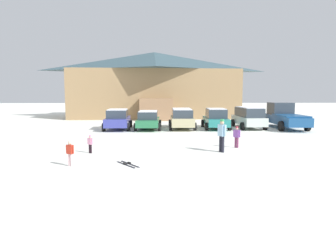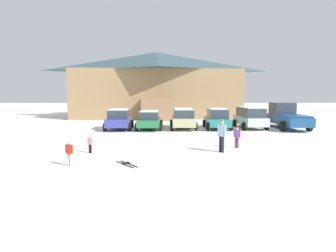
% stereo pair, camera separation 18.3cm
% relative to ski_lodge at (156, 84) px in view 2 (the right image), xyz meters
% --- Properties ---
extents(ground, '(160.00, 160.00, 0.00)m').
position_rel_ski_lodge_xyz_m(ground, '(0.68, -28.14, -4.08)').
color(ground, white).
extents(ski_lodge, '(20.84, 12.23, 8.06)m').
position_rel_ski_lodge_xyz_m(ski_lodge, '(0.00, 0.00, 0.00)').
color(ski_lodge, '#997950').
rests_on(ski_lodge, ground).
extents(parked_blue_hatchback, '(2.25, 4.26, 1.67)m').
position_rel_ski_lodge_xyz_m(parked_blue_hatchback, '(-2.80, -13.59, -3.24)').
color(parked_blue_hatchback, '#363D95').
rests_on(parked_blue_hatchback, ground).
extents(parked_green_coupe, '(2.17, 4.58, 1.52)m').
position_rel_ski_lodge_xyz_m(parked_green_coupe, '(-0.30, -13.47, -3.30)').
color(parked_green_coupe, '#277046').
rests_on(parked_green_coupe, ground).
extents(parked_beige_suv, '(2.21, 4.49, 1.69)m').
position_rel_ski_lodge_xyz_m(parked_beige_suv, '(2.50, -13.27, -3.17)').
color(parked_beige_suv, tan).
rests_on(parked_beige_suv, ground).
extents(parked_teal_hatchback, '(2.17, 4.31, 1.71)m').
position_rel_ski_lodge_xyz_m(parked_teal_hatchback, '(5.34, -13.39, -3.23)').
color(parked_teal_hatchback, '#247D78').
rests_on(parked_teal_hatchback, ground).
extents(parked_silver_wagon, '(2.20, 4.54, 1.80)m').
position_rel_ski_lodge_xyz_m(parked_silver_wagon, '(8.22, -13.05, -3.12)').
color(parked_silver_wagon, silver).
rests_on(parked_silver_wagon, ground).
extents(pickup_truck, '(2.38, 5.88, 2.15)m').
position_rel_ski_lodge_xyz_m(pickup_truck, '(11.23, -13.17, -3.08)').
color(pickup_truck, navy).
rests_on(pickup_truck, ground).
extents(skier_adult_in_blue_parka, '(0.39, 0.57, 1.67)m').
position_rel_ski_lodge_xyz_m(skier_adult_in_blue_parka, '(3.77, -23.35, -3.14)').
color(skier_adult_in_blue_parka, '#1F1F2B').
rests_on(skier_adult_in_blue_parka, ground).
extents(skier_child_in_purple_jacket, '(0.33, 0.33, 1.16)m').
position_rel_ski_lodge_xyz_m(skier_child_in_purple_jacket, '(4.84, -22.15, -3.42)').
color(skier_child_in_purple_jacket, '#7B325A').
rests_on(skier_child_in_purple_jacket, ground).
extents(skier_child_in_pink_snowsuit, '(0.30, 0.21, 0.89)m').
position_rel_ski_lodge_xyz_m(skier_child_in_pink_snowsuit, '(-2.82, -23.44, -3.57)').
color(skier_child_in_pink_snowsuit, black).
rests_on(skier_child_in_pink_snowsuit, ground).
extents(skier_child_in_red_jacket, '(0.36, 0.24, 1.05)m').
position_rel_ski_lodge_xyz_m(skier_child_in_red_jacket, '(-3.03, -26.09, -3.49)').
color(skier_child_in_red_jacket, beige).
rests_on(skier_child_in_red_jacket, ground).
extents(pair_of_skis, '(1.08, 1.33, 0.08)m').
position_rel_ski_lodge_xyz_m(pair_of_skis, '(-0.72, -25.89, -4.06)').
color(pair_of_skis, black).
rests_on(pair_of_skis, ground).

